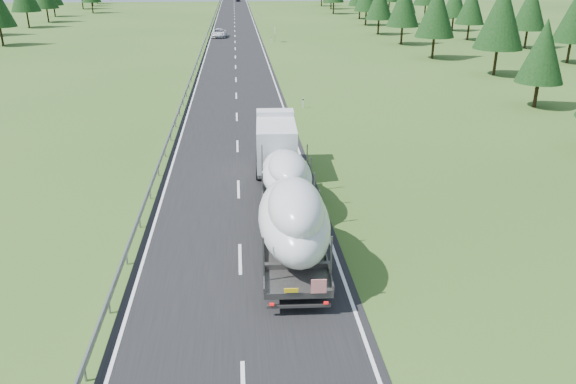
{
  "coord_description": "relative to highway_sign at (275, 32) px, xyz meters",
  "views": [
    {
      "loc": [
        0.15,
        -23.74,
        13.1
      ],
      "look_at": [
        2.6,
        3.26,
        2.06
      ],
      "focal_mm": 35.0,
      "sensor_mm": 36.0,
      "label": 1
    }
  ],
  "objects": [
    {
      "name": "distant_car_dark",
      "position": [
        -5.76,
        118.62,
        -1.16
      ],
      "size": [
        1.73,
        3.89,
        1.3
      ],
      "primitive_type": "imported",
      "rotation": [
        0.0,
        0.0,
        0.05
      ],
      "color": "black",
      "rests_on": "ground"
    },
    {
      "name": "highway_sign",
      "position": [
        0.0,
        0.0,
        0.0
      ],
      "size": [
        0.08,
        0.9,
        2.6
      ],
      "color": "slate",
      "rests_on": "ground"
    },
    {
      "name": "ground",
      "position": [
        -7.2,
        -80.0,
        -1.81
      ],
      "size": [
        400.0,
        400.0,
        0.0
      ],
      "primitive_type": "plane",
      "color": "#33531B",
      "rests_on": "ground"
    },
    {
      "name": "distant_van",
      "position": [
        -10.23,
        8.22,
        -1.02
      ],
      "size": [
        2.92,
        5.79,
        1.57
      ],
      "primitive_type": "imported",
      "rotation": [
        0.0,
        0.0,
        -0.06
      ],
      "color": "silver",
      "rests_on": "ground"
    },
    {
      "name": "guardrail",
      "position": [
        -12.5,
        19.94,
        -1.21
      ],
      "size": [
        0.1,
        400.0,
        0.76
      ],
      "color": "slate",
      "rests_on": "ground"
    },
    {
      "name": "boat_truck",
      "position": [
        -4.6,
        -76.44,
        0.5
      ],
      "size": [
        3.48,
        19.96,
        4.57
      ],
      "color": "silver",
      "rests_on": "ground"
    },
    {
      "name": "marker_posts",
      "position": [
        -0.7,
        75.0,
        -1.27
      ],
      "size": [
        0.13,
        350.08,
        1.0
      ],
      "color": "silver",
      "rests_on": "ground"
    },
    {
      "name": "road_surface",
      "position": [
        -7.2,
        20.0,
        -1.8
      ],
      "size": [
        10.0,
        400.0,
        0.02
      ],
      "primitive_type": "cube",
      "color": "black",
      "rests_on": "ground"
    }
  ]
}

